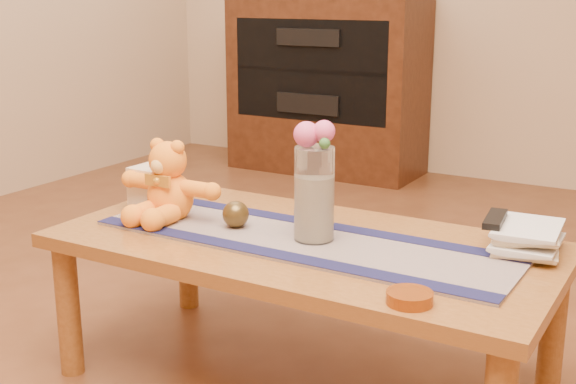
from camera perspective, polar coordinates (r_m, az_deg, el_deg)
The scene contains 30 objects.
floor at distance 2.30m, azimuth 1.11°, elevation -14.29°, with size 5.50×5.50×0.00m, color #572F18.
coffee_table_top at distance 2.12m, azimuth 1.17°, elevation -4.10°, with size 1.40×0.70×0.04m, color brown.
table_leg_fl at distance 2.36m, azimuth -16.33°, elevation -8.55°, with size 0.07×0.07×0.41m, color brown.
table_leg_bl at distance 2.76m, azimuth -7.64°, elevation -4.59°, with size 0.07×0.07×0.41m, color brown.
table_leg_br at distance 2.26m, azimuth 19.43°, elevation -9.83°, with size 0.07×0.07×0.41m, color brown.
persian_runner at distance 2.09m, azimuth 0.99°, elevation -3.65°, with size 1.20×0.35×0.01m, color #1A1B4B.
runner_border_near at distance 1.97m, azimuth -1.10°, elevation -4.67°, with size 1.20×0.06×0.00m, color #14153D.
runner_border_far at distance 2.21m, azimuth 2.86°, elevation -2.49°, with size 1.20×0.06×0.00m, color #14153D.
teddy_bear at distance 2.29m, azimuth -8.96°, elevation 0.85°, with size 0.33×0.28×0.23m, color orange, non-canonical shape.
pillar_candle at distance 2.43m, azimuth -10.36°, elevation 0.42°, with size 0.11×0.11×0.13m, color beige.
candle_wick at distance 2.41m, azimuth -10.44°, elevation 2.04°, with size 0.00×0.00×0.01m, color black.
glass_vase at distance 2.05m, azimuth 2.00°, elevation -0.15°, with size 0.11×0.11×0.26m, color silver.
potpourri_fill at distance 2.06m, azimuth 1.99°, elevation -1.20°, with size 0.09×0.09×0.18m, color beige.
rose_left at distance 2.01m, azimuth 1.41°, elevation 4.39°, with size 0.07×0.07×0.07m, color #DD4E88.
rose_right at distance 2.00m, azimuth 2.75°, elevation 4.62°, with size 0.06×0.06×0.06m, color #DD4E88.
blue_flower_back at distance 2.04m, azimuth 2.76°, elevation 4.32°, with size 0.04×0.04×0.04m, color #4E61AA.
blue_flower_side at distance 2.05m, azimuth 1.56°, elevation 4.14°, with size 0.04×0.04×0.04m, color #4E61AA.
leaf_sprig at distance 1.98m, azimuth 2.79°, elevation 3.70°, with size 0.03×0.03×0.03m, color #33662D.
bronze_ball at distance 2.19m, azimuth -3.99°, elevation -1.69°, with size 0.08×0.08×0.08m, color #483618.
book_bottom at distance 2.11m, azimuth 15.33°, elevation -3.85°, with size 0.17×0.22×0.02m, color beige.
book_lower at distance 2.10m, azimuth 15.49°, elevation -3.41°, with size 0.16×0.22×0.02m, color beige.
book_upper at distance 2.10m, azimuth 15.25°, elevation -2.83°, with size 0.17×0.22×0.02m, color beige.
book_top at distance 2.09m, azimuth 15.54°, elevation -2.40°, with size 0.16×0.22×0.02m, color beige.
tv_remote at distance 2.08m, azimuth 15.44°, elevation -1.99°, with size 0.04×0.16×0.02m, color black.
amber_dish at distance 1.71m, azimuth 9.20°, elevation -7.91°, with size 0.11×0.11×0.03m, color #BF5914.
media_cabinet at distance 4.79m, azimuth 2.99°, elevation 8.11°, with size 1.20×0.50×1.10m, color black.
cabinet_cavity at distance 4.57m, azimuth 1.65°, elevation 9.18°, with size 1.02×0.03×0.61m, color black.
cabinet_shelf at distance 4.65m, azimuth 2.15°, elevation 9.27°, with size 1.02×0.20×0.03m, color black.
stereo_upper at distance 4.65m, azimuth 2.30°, elevation 11.72°, with size 0.42×0.28×0.10m, color black.
stereo_lower at distance 4.69m, azimuth 2.25°, elevation 6.88°, with size 0.42×0.28×0.12m, color black.
Camera 1 is at (0.97, -1.75, 1.12)m, focal length 46.89 mm.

